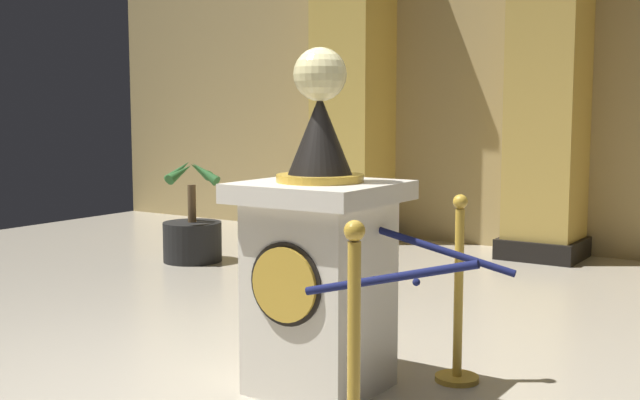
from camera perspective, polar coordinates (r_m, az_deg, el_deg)
name	(u,v)px	position (r m, az deg, el deg)	size (l,w,h in m)	color
back_wall	(563,51)	(8.66, 16.84, 10.09)	(12.34, 0.16, 4.13)	tan
pedestal_clock	(320,259)	(4.20, -0.03, -4.23)	(0.76, 0.76, 1.79)	silver
stanchion_far	(458,317)	(4.46, 9.77, -8.18)	(0.24, 0.24, 1.03)	gold
velvet_rope	(417,263)	(3.67, 6.87, -4.47)	(0.86, 0.88, 0.22)	#141947
column_left	(354,65)	(9.18, 2.40, 9.54)	(0.88, 0.88, 3.96)	black
column_centre_rear	(549,59)	(8.25, 15.97, 9.63)	(0.80, 0.80, 3.96)	black
potted_palm_left	(192,235)	(7.92, -9.05, -2.44)	(0.66, 0.66, 1.01)	black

